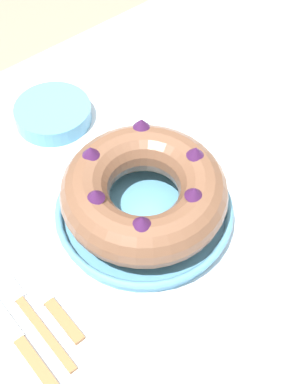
{
  "coord_description": "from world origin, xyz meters",
  "views": [
    {
      "loc": [
        -0.34,
        -0.4,
        1.45
      ],
      "look_at": [
        -0.02,
        -0.02,
        0.8
      ],
      "focal_mm": 50.0,
      "sensor_mm": 36.0,
      "label": 1
    }
  ],
  "objects_px": {
    "bundt_cake": "(144,192)",
    "side_bowl": "(53,113)",
    "fork": "(29,312)",
    "serving_knife": "(20,342)",
    "cake_knife": "(50,303)",
    "napkin": "(266,154)",
    "serving_dish": "(144,212)"
  },
  "relations": [
    {
      "from": "bundt_cake",
      "to": "fork",
      "type": "xyz_separation_m",
      "value": [
        -0.24,
        -0.02,
        -0.06
      ]
    },
    {
      "from": "cake_knife",
      "to": "napkin",
      "type": "bearing_deg",
      "value": 2.06
    },
    {
      "from": "serving_knife",
      "to": "fork",
      "type": "bearing_deg",
      "value": 42.24
    },
    {
      "from": "fork",
      "to": "napkin",
      "type": "height_order",
      "value": "fork"
    },
    {
      "from": "fork",
      "to": "serving_knife",
      "type": "relative_size",
      "value": 0.92
    },
    {
      "from": "serving_knife",
      "to": "napkin",
      "type": "height_order",
      "value": "serving_knife"
    },
    {
      "from": "serving_knife",
      "to": "side_bowl",
      "type": "height_order",
      "value": "side_bowl"
    },
    {
      "from": "serving_dish",
      "to": "bundt_cake",
      "type": "xyz_separation_m",
      "value": [
        0.0,
        0.0,
        0.05
      ]
    },
    {
      "from": "fork",
      "to": "cake_knife",
      "type": "bearing_deg",
      "value": -10.56
    },
    {
      "from": "cake_knife",
      "to": "side_bowl",
      "type": "bearing_deg",
      "value": 57.75
    },
    {
      "from": "bundt_cake",
      "to": "napkin",
      "type": "xyz_separation_m",
      "value": [
        0.25,
        -0.04,
        -0.07
      ]
    },
    {
      "from": "bundt_cake",
      "to": "serving_knife",
      "type": "distance_m",
      "value": 0.28
    },
    {
      "from": "side_bowl",
      "to": "fork",
      "type": "bearing_deg",
      "value": -129.22
    },
    {
      "from": "serving_knife",
      "to": "cake_knife",
      "type": "bearing_deg",
      "value": 19.72
    },
    {
      "from": "fork",
      "to": "side_bowl",
      "type": "height_order",
      "value": "side_bowl"
    },
    {
      "from": "serving_dish",
      "to": "napkin",
      "type": "height_order",
      "value": "serving_dish"
    },
    {
      "from": "serving_knife",
      "to": "bundt_cake",
      "type": "bearing_deg",
      "value": 12.02
    },
    {
      "from": "serving_dish",
      "to": "side_bowl",
      "type": "height_order",
      "value": "side_bowl"
    },
    {
      "from": "napkin",
      "to": "fork",
      "type": "bearing_deg",
      "value": 178.6
    },
    {
      "from": "fork",
      "to": "serving_dish",
      "type": "bearing_deg",
      "value": 8.16
    },
    {
      "from": "bundt_cake",
      "to": "side_bowl",
      "type": "xyz_separation_m",
      "value": [
        0.01,
        0.28,
        -0.05
      ]
    },
    {
      "from": "bundt_cake",
      "to": "side_bowl",
      "type": "distance_m",
      "value": 0.29
    },
    {
      "from": "bundt_cake",
      "to": "fork",
      "type": "height_order",
      "value": "bundt_cake"
    },
    {
      "from": "fork",
      "to": "serving_knife",
      "type": "height_order",
      "value": "serving_knife"
    },
    {
      "from": "bundt_cake",
      "to": "napkin",
      "type": "distance_m",
      "value": 0.27
    },
    {
      "from": "serving_knife",
      "to": "napkin",
      "type": "relative_size",
      "value": 1.55
    },
    {
      "from": "serving_dish",
      "to": "side_bowl",
      "type": "bearing_deg",
      "value": 87.12
    },
    {
      "from": "cake_knife",
      "to": "side_bowl",
      "type": "relative_size",
      "value": 1.22
    },
    {
      "from": "cake_knife",
      "to": "bundt_cake",
      "type": "bearing_deg",
      "value": 11.31
    },
    {
      "from": "serving_dish",
      "to": "bundt_cake",
      "type": "bearing_deg",
      "value": 63.54
    },
    {
      "from": "side_bowl",
      "to": "serving_knife",
      "type": "bearing_deg",
      "value": -130.16
    },
    {
      "from": "serving_dish",
      "to": "fork",
      "type": "distance_m",
      "value": 0.24
    }
  ]
}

